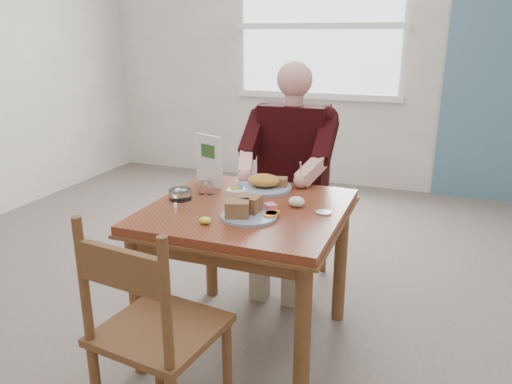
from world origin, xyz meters
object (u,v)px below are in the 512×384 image
at_px(table, 247,228).
at_px(far_plate, 265,184).
at_px(near_plate, 247,210).
at_px(diner, 290,160).
at_px(chair_far, 293,207).
at_px(chair_near, 153,333).

bearing_deg(table, far_plate, 92.31).
bearing_deg(near_plate, table, 111.03).
bearing_deg(diner, far_plate, -91.57).
relative_size(chair_far, far_plate, 2.77).
relative_size(chair_near, far_plate, 2.77).
bearing_deg(near_plate, chair_far, 93.16).
bearing_deg(far_plate, table, -87.69).
distance_m(diner, near_plate, 0.84).
xyz_separation_m(table, near_plate, (0.05, -0.13, 0.14)).
bearing_deg(chair_near, table, 82.53).
bearing_deg(table, near_plate, -68.97).
height_order(chair_near, far_plate, chair_near).
bearing_deg(chair_far, far_plate, -91.30).
distance_m(table, diner, 0.73).
height_order(chair_near, diner, diner).
relative_size(diner, far_plate, 4.03).
xyz_separation_m(table, chair_near, (-0.09, -0.72, -0.16)).
distance_m(chair_near, far_plate, 1.06).
bearing_deg(chair_near, far_plate, 85.29).
height_order(table, far_plate, far_plate).
xyz_separation_m(chair_near, near_plate, (0.15, 0.59, 0.30)).
distance_m(near_plate, far_plate, 0.42).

